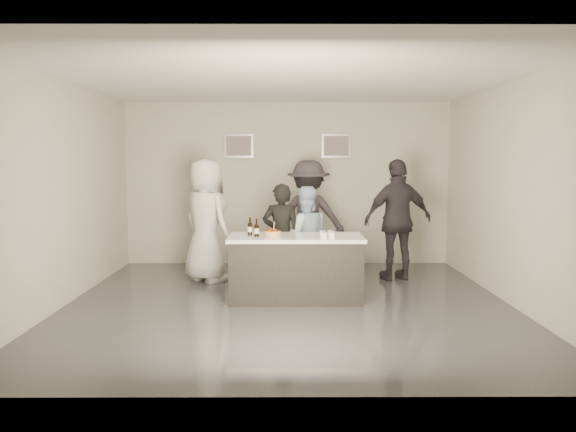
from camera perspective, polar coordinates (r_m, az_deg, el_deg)
The scene contains 19 objects.
floor at distance 7.71m, azimuth 0.02°, elevation -8.91°, with size 6.00×6.00×0.00m, color #3D3D42.
ceiling at distance 7.53m, azimuth 0.02°, elevation 13.75°, with size 6.00×6.00×0.00m, color white.
wall_back at distance 10.47m, azimuth -0.06°, elevation 3.30°, with size 6.00×0.04×3.00m, color beige.
wall_front at distance 4.48m, azimuth 0.18°, elevation -0.09°, with size 6.00×0.04×3.00m, color beige.
wall_left at distance 8.04m, azimuth -21.90°, elevation 2.11°, with size 0.04×6.00×3.00m, color beige.
wall_right at distance 8.07m, azimuth 21.86°, elevation 2.12°, with size 0.04×6.00×3.00m, color beige.
picture_left at distance 10.47m, azimuth -5.03°, elevation 7.11°, with size 0.54×0.04×0.44m, color #B2B2B7.
picture_right at distance 10.47m, azimuth 4.91°, elevation 7.11°, with size 0.54×0.04×0.44m, color #B2B2B7.
bar_counter at distance 7.85m, azimuth 0.79°, elevation -5.28°, with size 1.86×0.86×0.90m, color white.
cake at distance 7.69m, azimuth -1.59°, elevation -1.83°, with size 0.23×0.23×0.07m, color orange.
beer_bottle_a at distance 7.83m, azimuth -3.88°, elevation -1.03°, with size 0.07×0.07×0.26m, color black.
beer_bottle_b at distance 7.64m, azimuth -3.21°, elevation -1.19°, with size 0.07×0.07×0.26m, color black.
tumbler_cluster at distance 7.67m, azimuth 3.98°, elevation -1.86°, with size 0.19×0.30×0.08m, color #C57312.
candles at distance 7.43m, azimuth -1.42°, elevation -2.37°, with size 0.24×0.08×0.01m, color pink.
person_main_black at distance 8.50m, azimuth -0.67°, elevation -2.05°, with size 0.58×0.38×1.60m, color black.
person_main_blue at distance 8.64m, azimuth 1.74°, elevation -2.08°, with size 0.75×0.59×1.55m, color silver.
person_guest_left at distance 9.07m, azimuth -8.31°, elevation -0.45°, with size 0.96×0.62×1.96m, color white.
person_guest_right at distance 9.24m, azimuth 11.11°, elevation -0.38°, with size 1.15×0.48×1.96m, color #2D2931.
person_guest_back at distance 9.61m, azimuth 2.10°, elevation -0.10°, with size 1.25×0.72×1.94m, color #302B33.
Camera 1 is at (-0.03, -7.46, 1.96)m, focal length 35.00 mm.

